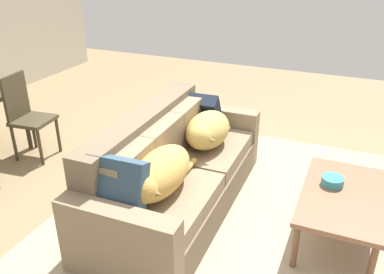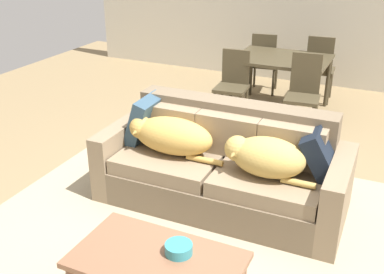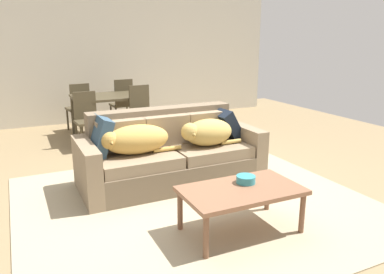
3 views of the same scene
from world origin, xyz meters
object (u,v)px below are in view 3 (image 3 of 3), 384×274
throw_pillow_by_left_arm (100,137)px  dining_chair_far_right (123,101)px  couch (170,155)px  coffee_table (241,193)px  dining_chair_far_left (79,105)px  throw_pillow_by_right_arm (226,124)px  dining_chair_near_left (87,117)px  dining_table (108,99)px  dog_on_left_cushion (135,140)px  dog_on_right_cushion (207,132)px  bowl_on_coffee_table (246,179)px  dining_chair_near_right (142,111)px

throw_pillow_by_left_arm → dining_chair_far_right: dining_chair_far_right is taller
couch → coffee_table: 1.46m
coffee_table → throw_pillow_by_left_arm: bearing=122.4°
dining_chair_far_left → throw_pillow_by_right_arm: bearing=106.4°
coffee_table → dining_chair_far_right: bearing=88.4°
dining_chair_near_left → dining_table: bearing=45.5°
dog_on_left_cushion → dog_on_right_cushion: (0.89, -0.04, -0.00)m
throw_pillow_by_right_arm → bowl_on_coffee_table: size_ratio=2.23×
bowl_on_coffee_table → dining_table: size_ratio=0.15×
dining_chair_far_left → dining_table: bearing=116.5°
throw_pillow_by_right_arm → dining_chair_far_right: bearing=101.1°
dining_table → dining_chair_far_left: dining_chair_far_left is taller
dining_table → dining_chair_near_left: size_ratio=1.35×
dog_on_right_cushion → coffee_table: bearing=-104.1°
couch → dining_table: bearing=93.0°
dog_on_right_cushion → coffee_table: size_ratio=0.73×
couch → throw_pillow_by_left_arm: 0.89m
dog_on_right_cushion → dining_table: (-0.58, 2.70, 0.05)m
throw_pillow_by_right_arm → bowl_on_coffee_table: 1.55m
dining_chair_near_right → dining_chair_far_right: 1.15m
couch → dining_chair_far_right: 3.11m
dog_on_left_cushion → coffee_table: size_ratio=0.86×
coffee_table → dining_chair_near_left: size_ratio=1.19×
throw_pillow_by_left_arm → dining_chair_far_left: 3.11m
dining_chair_near_right → dining_chair_far_right: size_ratio=0.99×
coffee_table → dining_chair_near_left: 3.49m
couch → throw_pillow_by_left_arm: throw_pillow_by_left_arm is taller
dining_chair_far_left → bowl_on_coffee_table: bearing=91.9°
couch → dog_on_right_cushion: couch is taller
dog_on_left_cushion → dining_chair_far_right: 3.30m
coffee_table → dog_on_right_cushion: bearing=76.7°
throw_pillow_by_left_arm → throw_pillow_by_right_arm: bearing=0.7°
dog_on_right_cushion → coffee_table: 1.34m
dining_table → couch: bearing=-86.3°
dining_chair_far_right → coffee_table: bearing=84.7°
dog_on_right_cushion → dining_chair_far_left: (-1.01, 3.30, -0.12)m
dining_chair_near_right → couch: bearing=-104.0°
coffee_table → dining_table: dining_table is taller
dining_chair_near_left → throw_pillow_by_left_arm: bearing=-100.1°
throw_pillow_by_left_arm → dining_chair_near_left: (0.19, 1.92, -0.16)m
throw_pillow_by_left_arm → bowl_on_coffee_table: throw_pillow_by_left_arm is taller
couch → dining_chair_near_left: 2.06m
throw_pillow_by_right_arm → dining_chair_far_left: bearing=114.8°
dining_chair_near_left → dog_on_left_cushion: bearing=-89.9°
dining_chair_near_right → dining_table: bearing=120.6°
dog_on_left_cushion → dining_chair_near_left: dining_chair_near_left is taller
throw_pillow_by_left_arm → coffee_table: throw_pillow_by_left_arm is taller
dog_on_right_cushion → dining_chair_near_left: dining_chair_near_left is taller
dining_table → coffee_table: bearing=-86.0°
bowl_on_coffee_table → dining_chair_far_right: (0.02, 4.45, 0.07)m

